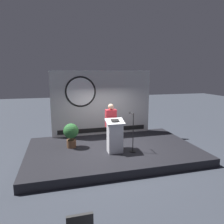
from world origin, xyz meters
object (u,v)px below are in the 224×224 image
(potted_plant, at_px, (71,133))
(podium, at_px, (115,136))
(speaker_person, at_px, (111,126))
(microphone_stand, at_px, (132,138))

(potted_plant, bearing_deg, podium, -31.47)
(speaker_person, bearing_deg, podium, -87.17)
(podium, xyz_separation_m, potted_plant, (-1.49, 0.91, -0.03))
(speaker_person, bearing_deg, potted_plant, 163.59)
(speaker_person, relative_size, potted_plant, 1.81)
(podium, bearing_deg, potted_plant, 148.53)
(speaker_person, relative_size, microphone_stand, 1.19)
(podium, distance_m, potted_plant, 1.75)
(podium, distance_m, speaker_person, 0.55)
(podium, relative_size, speaker_person, 0.72)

